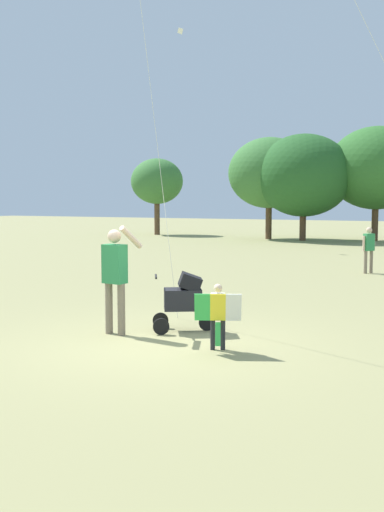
{
  "coord_description": "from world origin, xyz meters",
  "views": [
    {
      "loc": [
        4.73,
        -8.13,
        2.26
      ],
      "look_at": [
        0.0,
        1.16,
        1.3
      ],
      "focal_mm": 42.39,
      "sensor_mm": 36.0,
      "label": 1
    }
  ],
  "objects": [
    {
      "name": "child_with_butterfly_kite",
      "position": [
        1.01,
        0.04,
        0.61
      ],
      "size": [
        0.7,
        0.48,
        1.01
      ],
      "color": "#232328",
      "rests_on": "ground"
    },
    {
      "name": "treeline_distant",
      "position": [
        -3.51,
        26.01,
        3.8
      ],
      "size": [
        28.56,
        6.74,
        6.34
      ],
      "color": "brown",
      "rests_on": "ground"
    },
    {
      "name": "ground_plane",
      "position": [
        0.0,
        0.0,
        0.0
      ],
      "size": [
        120.0,
        120.0,
        0.0
      ],
      "primitive_type": "plane",
      "color": "#938E5B"
    },
    {
      "name": "stroller",
      "position": [
        -0.07,
        1.0,
        0.61
      ],
      "size": [
        1.08,
        0.86,
        1.03
      ],
      "color": "black",
      "rests_on": "ground"
    },
    {
      "name": "person_red_shirt",
      "position": [
        1.15,
        10.98,
        0.85
      ],
      "size": [
        0.34,
        0.38,
        1.44
      ],
      "color": "#7F705B",
      "rests_on": "ground"
    },
    {
      "name": "person_adult_flyer",
      "position": [
        -0.99,
        0.25,
        1.07
      ],
      "size": [
        0.61,
        0.54,
        1.86
      ],
      "color": "#7F705B",
      "rests_on": "ground"
    }
  ]
}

